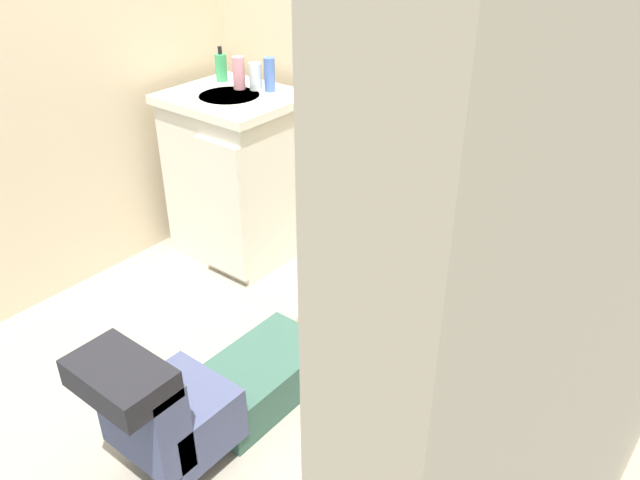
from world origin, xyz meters
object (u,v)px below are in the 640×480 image
(toiletry_bag, at_px, (600,174))
(soap_dispenser, at_px, (221,67))
(bottle_white, at_px, (237,71))
(bottle_pink, at_px, (239,73))
(faucet, at_px, (253,77))
(bottle_blue, at_px, (270,75))
(tissue_box, at_px, (557,165))
(vanity_cabinet, at_px, (238,175))
(bottle_clear, at_px, (255,76))
(person_plumber, at_px, (221,386))
(paper_towel_roll, at_px, (420,346))
(toilet, at_px, (538,281))

(toiletry_bag, bearing_deg, soap_dispenser, -178.31)
(bottle_white, xyz_separation_m, bottle_pink, (0.07, -0.06, 0.01))
(faucet, bearing_deg, toiletry_bag, 1.17)
(bottle_white, bearing_deg, bottle_blue, -0.76)
(toiletry_bag, bearing_deg, tissue_box, 180.00)
(faucet, relative_size, toiletry_bag, 0.81)
(faucet, bearing_deg, soap_dispenser, -173.99)
(faucet, distance_m, tissue_box, 1.46)
(vanity_cabinet, xyz_separation_m, bottle_clear, (0.03, 0.13, 0.46))
(faucet, xyz_separation_m, bottle_white, (-0.11, 0.00, 0.01))
(person_plumber, relative_size, paper_towel_roll, 4.96)
(soap_dispenser, bearing_deg, bottle_clear, -0.19)
(toilet, bearing_deg, paper_towel_roll, -133.20)
(tissue_box, bearing_deg, vanity_cabinet, -172.97)
(tissue_box, relative_size, bottle_white, 1.84)
(soap_dispenser, xyz_separation_m, bottle_clear, (0.23, -0.00, -0.01))
(vanity_cabinet, distance_m, soap_dispenser, 0.52)
(toiletry_bag, bearing_deg, bottle_clear, -178.04)
(bottle_clear, height_order, paper_towel_roll, bottle_clear)
(toiletry_bag, bearing_deg, bottle_pink, -176.82)
(vanity_cabinet, bearing_deg, bottle_white, 126.18)
(toilet, bearing_deg, toiletry_bag, 40.77)
(bottle_clear, bearing_deg, bottle_white, 170.06)
(tissue_box, bearing_deg, paper_towel_roll, -121.88)
(paper_towel_roll, bearing_deg, toiletry_bag, 45.35)
(soap_dispenser, relative_size, paper_towel_roll, 0.77)
(bottle_white, bearing_deg, toiletry_bag, 0.95)
(bottle_white, bearing_deg, faucet, -2.48)
(toilet, distance_m, faucet, 1.58)
(soap_dispenser, relative_size, bottle_blue, 1.07)
(person_plumber, xyz_separation_m, bottle_white, (-0.92, 1.07, 0.70))
(person_plumber, relative_size, bottle_clear, 8.56)
(toilet, distance_m, paper_towel_roll, 0.51)
(person_plumber, bearing_deg, faucet, 127.35)
(person_plumber, height_order, paper_towel_roll, person_plumber)
(person_plumber, bearing_deg, soap_dispenser, 133.83)
(toiletry_bag, bearing_deg, bottle_white, -179.05)
(faucet, xyz_separation_m, tissue_box, (1.46, 0.03, -0.07))
(bottle_white, distance_m, bottle_clear, 0.15)
(toiletry_bag, xyz_separation_m, bottle_clear, (-1.57, -0.05, 0.08))
(toilet, relative_size, bottle_blue, 4.84)
(soap_dispenser, xyz_separation_m, bottle_blue, (0.30, 0.02, 0.01))
(faucet, height_order, bottle_clear, bottle_clear)
(bottle_clear, bearing_deg, soap_dispenser, 179.81)
(vanity_cabinet, xyz_separation_m, tissue_box, (1.45, 0.18, 0.38))
(toilet, xyz_separation_m, bottle_pink, (-1.53, -0.00, 0.53))
(paper_towel_roll, bearing_deg, tissue_box, 58.12)
(bottle_white, xyz_separation_m, bottle_blue, (0.21, -0.00, 0.02))
(person_plumber, distance_m, bottle_white, 1.57)
(bottle_pink, relative_size, bottle_blue, 0.97)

